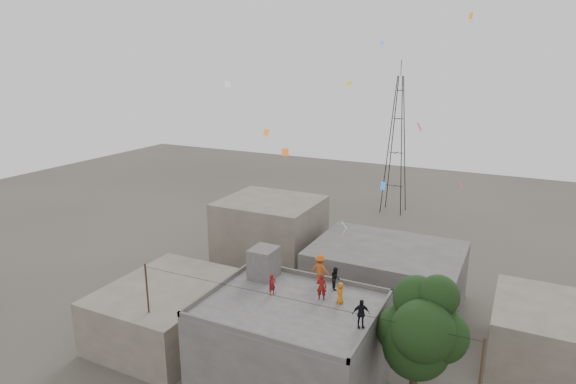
# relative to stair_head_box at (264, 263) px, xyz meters

# --- Properties ---
(main_building) EXTENTS (10.00, 8.00, 6.10)m
(main_building) POSITION_rel_stair_head_box_xyz_m (3.20, -2.60, -4.05)
(main_building) COLOR #4F4D4A
(main_building) RESTS_ON ground
(parapet) EXTENTS (10.00, 8.00, 0.30)m
(parapet) POSITION_rel_stair_head_box_xyz_m (3.20, -2.60, -0.85)
(parapet) COLOR #4F4D4A
(parapet) RESTS_ON main_building
(stair_head_box) EXTENTS (1.60, 1.80, 2.00)m
(stair_head_box) POSITION_rel_stair_head_box_xyz_m (0.00, 0.00, 0.00)
(stair_head_box) COLOR #4F4D4A
(stair_head_box) RESTS_ON main_building
(neighbor_west) EXTENTS (8.00, 10.00, 4.00)m
(neighbor_west) POSITION_rel_stair_head_box_xyz_m (-7.80, -0.60, -5.10)
(neighbor_west) COLOR #665C50
(neighbor_west) RESTS_ON ground
(neighbor_north) EXTENTS (12.00, 9.00, 5.00)m
(neighbor_north) POSITION_rel_stair_head_box_xyz_m (5.20, 11.40, -4.60)
(neighbor_north) COLOR #4F4D4A
(neighbor_north) RESTS_ON ground
(neighbor_northwest) EXTENTS (9.00, 8.00, 7.00)m
(neighbor_northwest) POSITION_rel_stair_head_box_xyz_m (-6.80, 13.40, -3.60)
(neighbor_northwest) COLOR #665C50
(neighbor_northwest) RESTS_ON ground
(neighbor_east) EXTENTS (7.00, 8.00, 4.40)m
(neighbor_east) POSITION_rel_stair_head_box_xyz_m (17.20, 7.40, -4.90)
(neighbor_east) COLOR #665C50
(neighbor_east) RESTS_ON ground
(tree) EXTENTS (4.90, 4.60, 9.10)m
(tree) POSITION_rel_stair_head_box_xyz_m (10.57, -2.00, -1.00)
(tree) COLOR black
(tree) RESTS_ON ground
(utility_line) EXTENTS (20.12, 0.62, 7.40)m
(utility_line) POSITION_rel_stair_head_box_xyz_m (3.70, -3.85, -3.27)
(utility_line) COLOR black
(utility_line) RESTS_ON ground
(transmission_tower) EXTENTS (2.97, 2.97, 20.01)m
(transmission_tower) POSITION_rel_stair_head_box_xyz_m (-0.80, 37.40, 1.97)
(transmission_tower) COLOR black
(transmission_tower) RESTS_ON ground
(person_red_adult) EXTENTS (0.67, 0.52, 1.63)m
(person_red_adult) POSITION_rel_stair_head_box_xyz_m (4.56, -1.19, -0.18)
(person_red_adult) COLOR maroon
(person_red_adult) RESTS_ON main_building
(person_orange_child) EXTENTS (0.71, 0.76, 1.30)m
(person_orange_child) POSITION_rel_stair_head_box_xyz_m (5.70, -1.12, -0.35)
(person_orange_child) COLOR orange
(person_orange_child) RESTS_ON main_building
(person_dark_child) EXTENTS (0.82, 0.86, 1.41)m
(person_dark_child) POSITION_rel_stair_head_box_xyz_m (4.79, 0.51, -0.30)
(person_dark_child) COLOR black
(person_dark_child) RESTS_ON main_building
(person_dark_adult) EXTENTS (1.00, 0.82, 1.59)m
(person_dark_adult) POSITION_rel_stair_head_box_xyz_m (7.60, -3.13, -0.20)
(person_dark_adult) COLOR black
(person_dark_adult) RESTS_ON main_building
(person_orange_adult) EXTENTS (1.28, 0.79, 1.90)m
(person_orange_adult) POSITION_rel_stair_head_box_xyz_m (3.64, 0.80, -0.05)
(person_orange_adult) COLOR #C55116
(person_orange_adult) RESTS_ON main_building
(person_red_child) EXTENTS (0.50, 0.57, 1.32)m
(person_red_child) POSITION_rel_stair_head_box_xyz_m (1.65, -1.94, -0.34)
(person_red_child) COLOR maroon
(person_red_child) RESTS_ON main_building
(kites) EXTENTS (17.12, 13.02, 12.66)m
(kites) POSITION_rel_stair_head_box_xyz_m (4.16, 4.25, 8.45)
(kites) COLOR orange
(kites) RESTS_ON ground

